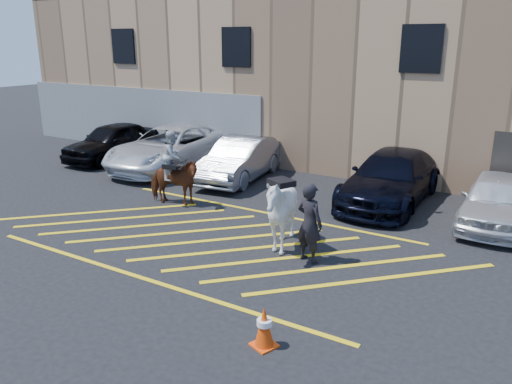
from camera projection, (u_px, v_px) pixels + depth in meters
The scene contains 12 objects.
ground at pixel (221, 236), 12.89m from camera, with size 90.00×90.00×0.00m, color black.
car_black_suv at pixel (113, 141), 21.00m from camera, with size 1.84×4.56×1.55m, color black.
car_white_pickup at pixel (170, 148), 19.56m from camera, with size 2.71×5.88×1.63m, color silver.
car_silver_sedan at pixel (240, 159), 17.97m from camera, with size 1.59×4.55×1.50m, color gray.
car_blue_suv at pixel (391, 178), 15.42m from camera, with size 2.18×5.36×1.56m, color black.
car_white_suv at pixel (496, 200), 13.52m from camera, with size 1.66×4.13×1.41m, color silver.
handler at pixel (310, 223), 11.21m from camera, with size 0.67×0.44×1.85m, color black.
warehouse at pixel (376, 69), 21.66m from camera, with size 32.42×10.20×7.30m.
hatching_zone at pixel (214, 240), 12.64m from camera, with size 12.60×5.12×0.01m.
mounted_bay at pixel (173, 175), 15.13m from camera, with size 1.88×1.20×2.30m.
saddled_white at pixel (281, 212), 11.82m from camera, with size 2.14×2.22×1.90m.
traffic_cone at pixel (264, 327), 8.17m from camera, with size 0.49×0.49×0.73m.
Camera 1 is at (6.96, -9.81, 4.86)m, focal length 35.00 mm.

